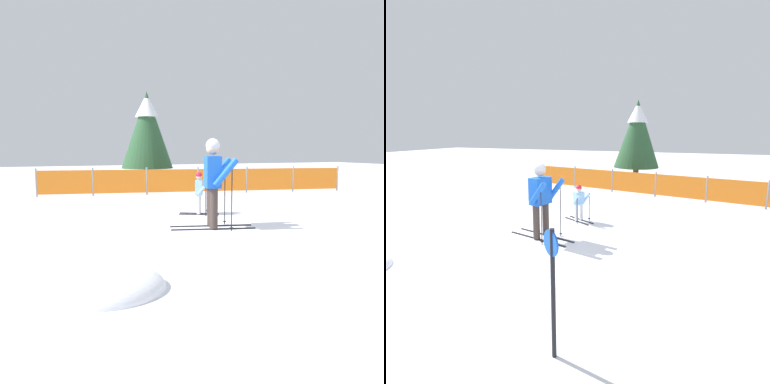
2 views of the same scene
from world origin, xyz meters
The scene contains 6 objects.
ground_plane centered at (0.00, 0.00, 0.00)m, with size 60.00×60.00×0.00m, color white.
skier_adult centered at (0.01, 0.28, 1.02)m, with size 1.66×0.83×1.72m.
skier_child centered at (0.33, 1.79, 0.57)m, with size 0.93×0.62×0.99m.
safety_fence centered at (1.86, 5.69, 0.46)m, with size 10.44×1.98×0.92m.
conifer_far centered at (0.69, 8.07, 2.31)m, with size 2.01×2.01×3.73m.
snow_mound centered at (-2.40, -2.29, 0.00)m, with size 1.28×1.09×0.51m, color white.
Camera 1 is at (-2.95, -6.24, 1.51)m, focal length 35.00 mm.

